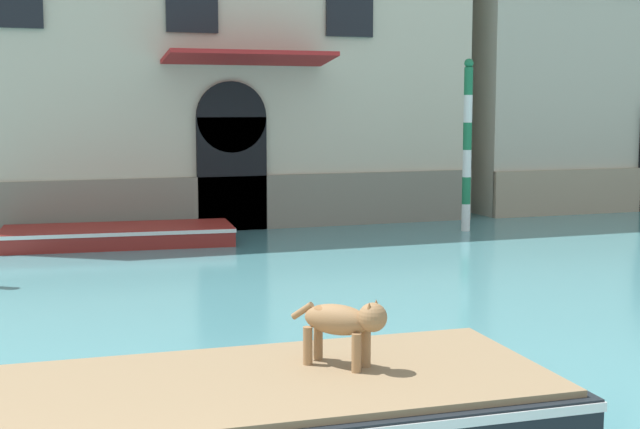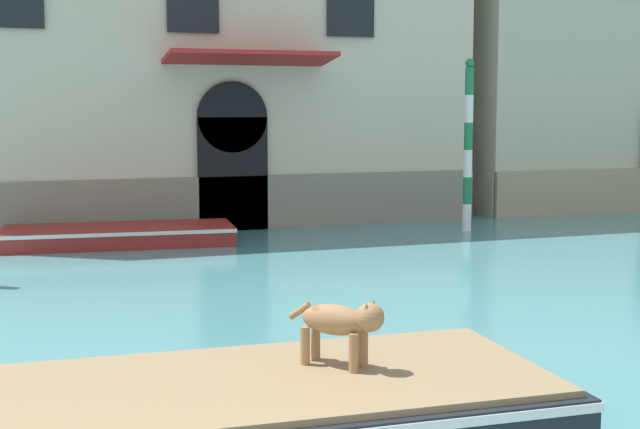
{
  "view_description": "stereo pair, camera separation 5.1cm",
  "coord_description": "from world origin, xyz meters",
  "px_view_note": "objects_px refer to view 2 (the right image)",
  "views": [
    {
      "loc": [
        -0.34,
        -3.49,
        3.06
      ],
      "look_at": [
        4.58,
        10.76,
        1.2
      ],
      "focal_mm": 50.0,
      "sensor_mm": 36.0,
      "label": 1
    },
    {
      "loc": [
        -0.29,
        -3.51,
        3.06
      ],
      "look_at": [
        4.58,
        10.76,
        1.2
      ],
      "focal_mm": 50.0,
      "sensor_mm": 36.0,
      "label": 2
    }
  ],
  "objects_px": {
    "boat_foreground": "(165,424)",
    "boat_moored_near_palazzo": "(119,235)",
    "dog_on_deck": "(341,322)",
    "mooring_pole_0": "(468,145)"
  },
  "relations": [
    {
      "from": "dog_on_deck",
      "to": "boat_moored_near_palazzo",
      "type": "relative_size",
      "value": 0.15
    },
    {
      "from": "dog_on_deck",
      "to": "boat_moored_near_palazzo",
      "type": "xyz_separation_m",
      "value": [
        -0.65,
        12.36,
        -0.89
      ]
    },
    {
      "from": "dog_on_deck",
      "to": "boat_moored_near_palazzo",
      "type": "height_order",
      "value": "dog_on_deck"
    },
    {
      "from": "mooring_pole_0",
      "to": "boat_foreground",
      "type": "bearing_deg",
      "value": -127.81
    },
    {
      "from": "boat_foreground",
      "to": "boat_moored_near_palazzo",
      "type": "relative_size",
      "value": 1.37
    },
    {
      "from": "dog_on_deck",
      "to": "mooring_pole_0",
      "type": "height_order",
      "value": "mooring_pole_0"
    },
    {
      "from": "dog_on_deck",
      "to": "boat_foreground",
      "type": "bearing_deg",
      "value": -129.39
    },
    {
      "from": "boat_foreground",
      "to": "mooring_pole_0",
      "type": "distance_m",
      "value": 15.21
    },
    {
      "from": "boat_foreground",
      "to": "mooring_pole_0",
      "type": "height_order",
      "value": "mooring_pole_0"
    },
    {
      "from": "boat_foreground",
      "to": "mooring_pole_0",
      "type": "bearing_deg",
      "value": 54.46
    }
  ]
}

